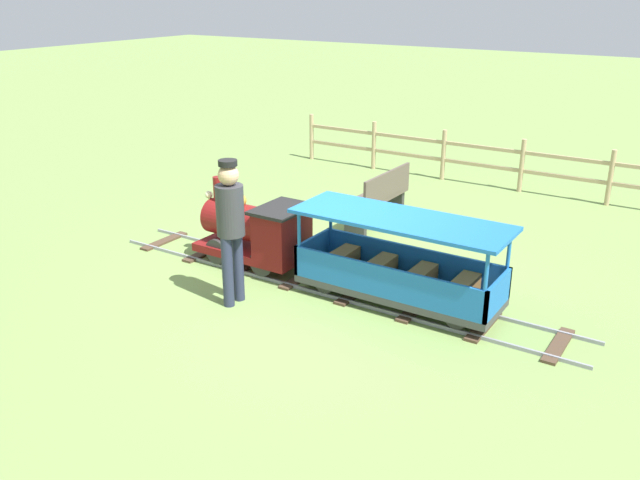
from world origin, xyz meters
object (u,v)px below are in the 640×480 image
(locomotive, at_px, (257,231))
(conductor_person, at_px, (231,221))
(park_bench, at_px, (379,198))
(passenger_car, at_px, (399,269))

(locomotive, xyz_separation_m, conductor_person, (-0.93, -0.39, 0.47))
(conductor_person, xyz_separation_m, park_bench, (3.15, -0.13, -0.54))
(passenger_car, bearing_deg, locomotive, 90.00)
(locomotive, bearing_deg, passenger_car, -90.00)
(locomotive, relative_size, park_bench, 1.11)
(passenger_car, distance_m, conductor_person, 1.88)
(locomotive, distance_m, park_bench, 2.27)
(locomotive, xyz_separation_m, park_bench, (2.21, -0.51, -0.07))
(locomotive, relative_size, passenger_car, 0.61)
(passenger_car, bearing_deg, conductor_person, 121.21)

